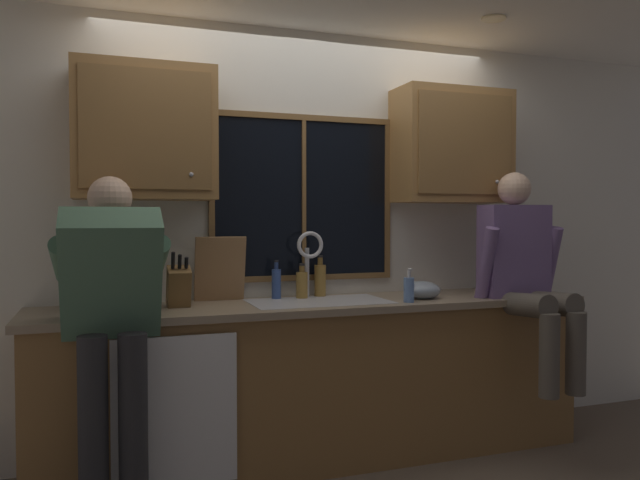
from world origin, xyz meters
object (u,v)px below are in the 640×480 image
at_px(person_standing, 112,309).
at_px(bottle_green_glass, 276,283).
at_px(bottle_tall_clear, 320,279).
at_px(bottle_amber_small, 302,284).
at_px(mixing_bowl, 422,290).
at_px(knife_block, 179,287).
at_px(soap_dispenser, 409,289).
at_px(person_sitting_on_counter, 524,268).
at_px(cutting_board, 220,269).

height_order(person_standing, bottle_green_glass, person_standing).
xyz_separation_m(bottle_tall_clear, bottle_amber_small, (-0.14, -0.06, -0.02)).
bearing_deg(bottle_green_glass, mixing_bowl, -17.94).
xyz_separation_m(mixing_bowl, bottle_green_glass, (-0.83, 0.27, 0.05)).
bearing_deg(knife_block, mixing_bowl, -4.06).
distance_m(bottle_green_glass, bottle_tall_clear, 0.29).
bearing_deg(bottle_tall_clear, soap_dispenser, -47.79).
bearing_deg(person_standing, knife_block, 46.61).
bearing_deg(person_standing, soap_dispenser, 4.89).
distance_m(person_sitting_on_counter, soap_dispenser, 0.75).
xyz_separation_m(knife_block, soap_dispenser, (1.26, -0.23, -0.03)).
distance_m(mixing_bowl, bottle_tall_clear, 0.62).
height_order(person_sitting_on_counter, bottle_green_glass, person_sitting_on_counter).
bearing_deg(person_sitting_on_counter, mixing_bowl, 161.29).
bearing_deg(person_sitting_on_counter, bottle_tall_clear, 156.26).
distance_m(knife_block, cutting_board, 0.33).
relative_size(knife_block, cutting_board, 0.85).
distance_m(mixing_bowl, bottle_green_glass, 0.87).
height_order(soap_dispenser, bottle_tall_clear, bottle_tall_clear).
relative_size(person_sitting_on_counter, bottle_green_glass, 5.46).
distance_m(cutting_board, soap_dispenser, 1.09).
relative_size(person_sitting_on_counter, soap_dispenser, 6.41).
bearing_deg(person_standing, person_sitting_on_counter, 1.72).
distance_m(cutting_board, bottle_amber_small, 0.50).
bearing_deg(bottle_green_glass, bottle_amber_small, -9.96).
relative_size(person_sitting_on_counter, bottle_amber_small, 6.05).
height_order(person_sitting_on_counter, mixing_bowl, person_sitting_on_counter).
bearing_deg(bottle_tall_clear, bottle_green_glass, -174.26).
relative_size(soap_dispenser, bottle_tall_clear, 0.78).
bearing_deg(bottle_tall_clear, bottle_amber_small, -157.87).
height_order(person_sitting_on_counter, bottle_tall_clear, person_sitting_on_counter).
distance_m(person_standing, cutting_board, 0.83).
bearing_deg(person_standing, bottle_tall_clear, 24.75).
bearing_deg(knife_block, person_standing, -133.39).
bearing_deg(soap_dispenser, person_sitting_on_counter, -5.23).
bearing_deg(mixing_bowl, soap_dispenser, -140.60).
relative_size(person_standing, knife_block, 4.99).
bearing_deg(soap_dispenser, bottle_amber_small, 144.62).
xyz_separation_m(person_standing, bottle_green_glass, (0.94, 0.53, 0.04)).
xyz_separation_m(cutting_board, bottle_tall_clear, (0.62, 0.01, -0.08)).
bearing_deg(person_sitting_on_counter, person_standing, -178.28).
distance_m(soap_dispenser, bottle_amber_small, 0.64).
height_order(mixing_bowl, bottle_amber_small, bottle_amber_small).
xyz_separation_m(bottle_green_glass, bottle_amber_small, (0.15, -0.03, -0.01)).
distance_m(cutting_board, mixing_bowl, 1.20).
bearing_deg(mixing_bowl, cutting_board, 166.22).
relative_size(cutting_board, bottle_tall_clear, 1.51).
xyz_separation_m(mixing_bowl, soap_dispenser, (-0.16, -0.13, 0.03)).
relative_size(person_sitting_on_counter, knife_block, 3.92).
height_order(person_sitting_on_counter, bottle_amber_small, person_sitting_on_counter).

